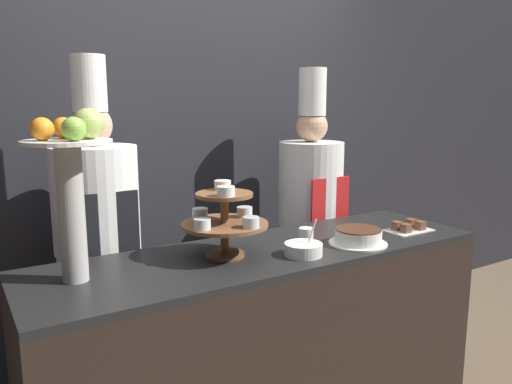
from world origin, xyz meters
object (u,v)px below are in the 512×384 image
Objects in this scene: fruit_pedestal at (72,174)px; chef_center_left at (310,207)px; serving_bowl_near at (303,249)px; tiered_stand at (225,218)px; chef_left at (98,233)px; cake_round at (358,237)px; cup_white at (306,234)px; cake_square_tray at (408,227)px.

fruit_pedestal is 0.36× the size of chef_center_left.
tiered_stand is at bearing 150.53° from serving_bowl_near.
serving_bowl_near is 1.00m from chef_left.
tiered_stand is 0.66m from cake_round.
cake_round is 1.64× the size of serving_bowl_near.
cup_white is 0.69m from chef_center_left.
cup_white reaches higher than cake_square_tray.
chef_left reaches higher than tiered_stand.
chef_center_left is (0.28, 0.71, -0.02)m from cake_round.
fruit_pedestal reaches higher than cake_round.
serving_bowl_near is (-0.16, -0.19, -0.00)m from cup_white.
chef_center_left reaches higher than cup_white.
chef_center_left reaches higher than fruit_pedestal.
cake_square_tray is (0.56, -0.14, -0.01)m from cup_white.
chef_left is 1.01× the size of chef_center_left.
chef_left reaches higher than fruit_pedestal.
cake_square_tray is at bearing 6.12° from cake_round.
cup_white is 0.04× the size of chef_center_left.
cake_round is at bearing 0.51° from serving_bowl_near.
fruit_pedestal is 1.30m from cake_round.
cake_square_tray is 0.68m from chef_center_left.
chef_left is at bearing 145.12° from cake_round.
serving_bowl_near reaches higher than cup_white.
fruit_pedestal is 2.33× the size of cake_round.
chef_center_left is at bearing 50.15° from cup_white.
fruit_pedestal is 0.67m from chef_left.
cake_round is at bearing -9.06° from fruit_pedestal.
cake_square_tray is 1.43× the size of serving_bowl_near.
chef_center_left reaches higher than serving_bowl_near.
serving_bowl_near is 0.09× the size of chef_left.
cup_white is (1.06, -0.01, -0.37)m from fruit_pedestal.
tiered_stand is 0.37m from serving_bowl_near.
chef_left is (-1.02, 0.71, -0.00)m from cake_round.
fruit_pedestal reaches higher than cup_white.
tiered_stand is at bearing -148.63° from chef_center_left.
cake_round is 1.24m from chef_left.
tiered_stand reaches higher than serving_bowl_near.
chef_left reaches higher than serving_bowl_near.
serving_bowl_near is at bearing -45.70° from chef_left.
cake_square_tray is at bearing -6.92° from tiered_stand.
cake_round reaches higher than cup_white.
fruit_pedestal is at bearing 174.58° from cake_square_tray.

